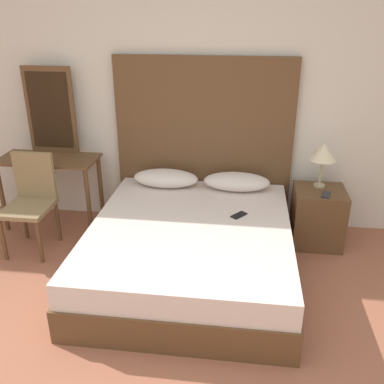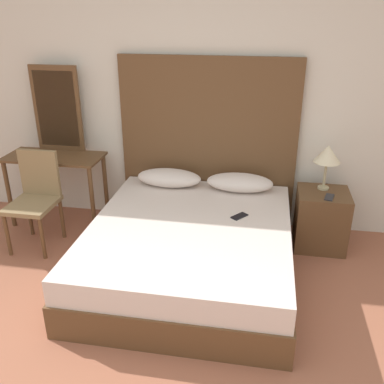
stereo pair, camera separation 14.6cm
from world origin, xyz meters
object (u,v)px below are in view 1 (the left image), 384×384
at_px(phone_on_bed, 239,215).
at_px(table_lamp, 323,153).
at_px(bed, 191,249).
at_px(chair, 31,197).
at_px(phone_on_nightstand, 326,195).
at_px(vanity_desk, 50,171).
at_px(nightstand, 317,217).

xyz_separation_m(phone_on_bed, table_lamp, (0.73, 0.55, 0.41)).
relative_size(bed, chair, 2.15).
relative_size(table_lamp, phone_on_nightstand, 2.58).
relative_size(phone_on_bed, vanity_desk, 0.17).
height_order(phone_on_bed, vanity_desk, vanity_desk).
bearing_deg(table_lamp, chair, -169.65).
bearing_deg(nightstand, bed, -149.28).
xyz_separation_m(bed, phone_on_nightstand, (1.16, 0.56, 0.32)).
xyz_separation_m(bed, chair, (-1.51, 0.28, 0.27)).
height_order(nightstand, vanity_desk, vanity_desk).
xyz_separation_m(bed, nightstand, (1.13, 0.67, 0.04)).
bearing_deg(vanity_desk, table_lamp, 1.04).
xyz_separation_m(phone_on_bed, phone_on_nightstand, (0.77, 0.35, 0.08)).
bearing_deg(table_lamp, phone_on_bed, -143.30).
bearing_deg(chair, vanity_desk, 90.69).
xyz_separation_m(nightstand, table_lamp, (-0.00, 0.09, 0.61)).
bearing_deg(table_lamp, phone_on_nightstand, -80.39).
distance_m(phone_on_nightstand, vanity_desk, 2.68).
xyz_separation_m(table_lamp, vanity_desk, (-2.64, -0.05, -0.29)).
height_order(bed, chair, chair).
height_order(table_lamp, chair, table_lamp).
relative_size(nightstand, table_lamp, 1.31).
relative_size(nightstand, phone_on_nightstand, 3.39).
bearing_deg(phone_on_nightstand, nightstand, 104.81).
xyz_separation_m(vanity_desk, chair, (0.01, -0.43, -0.09)).
bearing_deg(table_lamp, bed, -145.98).
bearing_deg(table_lamp, vanity_desk, -178.96).
distance_m(nightstand, table_lamp, 0.61).
height_order(phone_on_bed, phone_on_nightstand, phone_on_nightstand).
distance_m(table_lamp, chair, 2.71).
height_order(bed, phone_on_nightstand, phone_on_nightstand).
distance_m(phone_on_nightstand, chair, 2.69).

